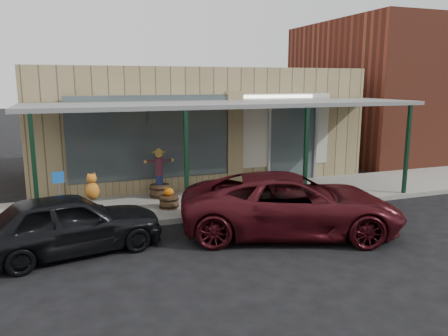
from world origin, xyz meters
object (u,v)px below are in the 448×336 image
object	(u,v)px
handicap_sign	(59,191)
car_maroon	(291,204)
barrel_pumpkin	(169,200)
parked_sedan	(69,223)
barrel_scarecrow	(160,181)

from	to	relation	value
handicap_sign	car_maroon	distance (m)	5.76
barrel_pumpkin	parked_sedan	size ratio (longest dim) A/B	0.15
handicap_sign	parked_sedan	xyz separation A→B (m)	(0.20, -1.56, -0.36)
barrel_pumpkin	car_maroon	xyz separation A→B (m)	(2.48, -2.69, 0.37)
barrel_pumpkin	parked_sedan	xyz separation A→B (m)	(-2.70, -2.20, 0.31)
barrel_pumpkin	handicap_sign	xyz separation A→B (m)	(-2.90, -0.64, 0.67)
barrel_pumpkin	parked_sedan	distance (m)	3.50
handicap_sign	car_maroon	bearing A→B (deg)	-31.21
parked_sedan	car_maroon	distance (m)	5.20
barrel_pumpkin	handicap_sign	distance (m)	3.04
handicap_sign	barrel_pumpkin	bearing A→B (deg)	2.10
barrel_pumpkin	parked_sedan	bearing A→B (deg)	-140.89
handicap_sign	parked_sedan	distance (m)	1.61
barrel_scarecrow	parked_sedan	distance (m)	4.40
parked_sedan	car_maroon	size ratio (longest dim) A/B	0.78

